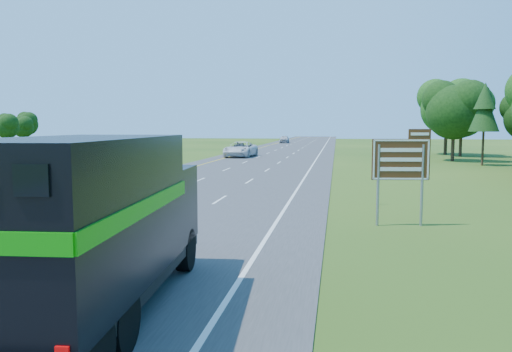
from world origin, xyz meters
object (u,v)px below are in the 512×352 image
Objects in this scene: horse_truck at (94,222)px; exit_sign at (402,163)px; far_car at (284,139)px; white_suv at (241,149)px.

horse_truck is 2.22× the size of exit_sign.
far_car is at bearing 91.43° from exit_sign.
horse_truck is at bearing -131.45° from exit_sign.
exit_sign is at bearing -82.28° from far_car.
exit_sign is (14.37, -93.42, 1.55)m from far_car.
horse_truck is 104.38m from far_car.
horse_truck is 1.66× the size of far_car.
far_car is 1.34× the size of exit_sign.
white_suv is 43.78m from exit_sign.
horse_truck is 1.23× the size of white_suv.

